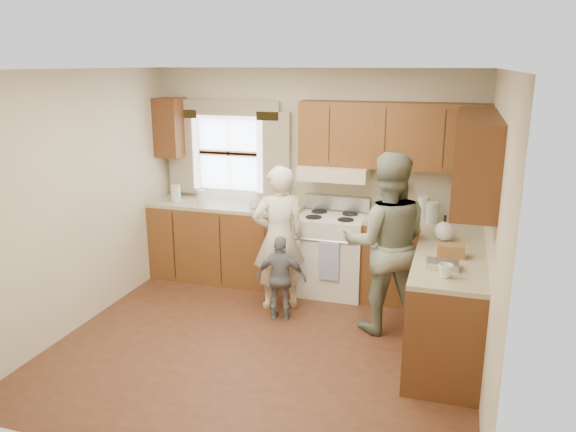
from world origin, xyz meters
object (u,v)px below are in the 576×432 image
(woman_left, at_px, (279,238))
(child, at_px, (281,278))
(woman_right, at_px, (386,244))
(stove, at_px, (331,252))

(woman_left, relative_size, child, 1.75)
(woman_right, bearing_deg, woman_left, -22.54)
(woman_right, relative_size, child, 1.99)
(woman_right, bearing_deg, child, -7.77)
(stove, height_order, woman_right, woman_right)
(woman_left, bearing_deg, woman_right, 140.96)
(woman_left, height_order, woman_right, woman_right)
(stove, relative_size, child, 1.21)
(woman_right, height_order, child, woman_right)
(woman_left, bearing_deg, child, 82.51)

